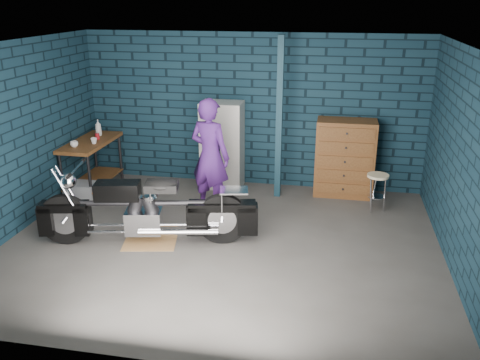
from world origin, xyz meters
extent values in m
plane|color=#4C4A47|center=(0.00, 0.00, 0.00)|extent=(6.00, 6.00, 0.00)
cube|color=#0F2533|center=(0.00, 2.50, 1.35)|extent=(6.00, 0.02, 2.70)
cube|color=#0F2533|center=(-3.00, 0.00, 1.35)|extent=(0.02, 5.00, 2.70)
cube|color=#0F2533|center=(3.00, 0.00, 1.35)|extent=(0.02, 5.00, 2.70)
cube|color=silver|center=(0.00, 0.00, 2.70)|extent=(6.00, 5.00, 0.02)
cube|color=#132F3D|center=(0.55, 1.95, 1.35)|extent=(0.10, 0.10, 2.70)
cube|color=brown|center=(-2.68, 1.60, 0.46)|extent=(0.60, 1.40, 0.91)
cube|color=#9B7743|center=(-1.00, -0.16, 0.00)|extent=(0.82, 0.68, 0.01)
imported|color=#431C69|center=(-0.42, 1.10, 0.92)|extent=(0.78, 0.64, 1.84)
cube|color=gray|center=(-2.66, 1.10, 0.16)|extent=(0.50, 0.36, 0.31)
cube|color=silver|center=(-0.48, 2.23, 0.77)|extent=(0.72, 0.51, 1.54)
cube|color=brown|center=(1.66, 2.23, 0.66)|extent=(0.99, 0.55, 1.32)
imported|color=beige|center=(-2.76, 1.20, 0.96)|extent=(0.17, 0.17, 0.10)
imported|color=beige|center=(-2.53, 1.45, 0.96)|extent=(0.14, 0.14, 0.10)
cylinder|color=maroon|center=(-2.60, 1.73, 0.96)|extent=(0.10, 0.10, 0.11)
imported|color=gray|center=(-2.69, 1.97, 1.05)|extent=(0.14, 0.14, 0.29)
camera|label=1|loc=(1.45, -6.22, 3.28)|focal=38.00mm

